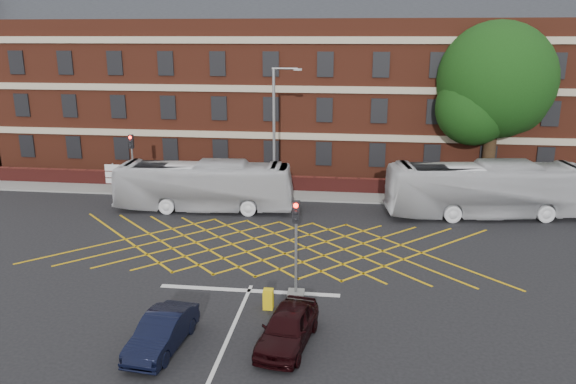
# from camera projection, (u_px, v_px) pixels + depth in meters

# --- Properties ---
(ground) EXTENTS (120.00, 120.00, 0.00)m
(ground) POSITION_uv_depth(u_px,v_px,m) (262.00, 260.00, 28.02)
(ground) COLOR black
(ground) RESTS_ON ground
(victorian_building) EXTENTS (51.00, 12.17, 20.40)m
(victorian_building) POSITION_uv_depth(u_px,v_px,m) (309.00, 72.00, 46.89)
(victorian_building) COLOR #5F2718
(victorian_building) RESTS_ON ground
(boundary_wall) EXTENTS (56.00, 0.50, 1.10)m
(boundary_wall) POSITION_uv_depth(u_px,v_px,m) (293.00, 184.00, 40.29)
(boundary_wall) COLOR #521916
(boundary_wall) RESTS_ON ground
(far_pavement) EXTENTS (60.00, 3.00, 0.12)m
(far_pavement) POSITION_uv_depth(u_px,v_px,m) (291.00, 194.00, 39.47)
(far_pavement) COLOR slate
(far_pavement) RESTS_ON ground
(box_junction_hatching) EXTENTS (8.22, 8.22, 0.02)m
(box_junction_hatching) POSITION_uv_depth(u_px,v_px,m) (269.00, 246.00, 29.93)
(box_junction_hatching) COLOR #CC990C
(box_junction_hatching) RESTS_ON ground
(stop_line) EXTENTS (8.00, 0.30, 0.02)m
(stop_line) POSITION_uv_depth(u_px,v_px,m) (249.00, 291.00, 24.67)
(stop_line) COLOR silver
(stop_line) RESTS_ON ground
(centre_line) EXTENTS (0.15, 14.00, 0.02)m
(centre_line) POSITION_uv_depth(u_px,v_px,m) (211.00, 377.00, 18.46)
(centre_line) COLOR silver
(centre_line) RESTS_ON ground
(bus_left) EXTENTS (11.43, 3.18, 3.15)m
(bus_left) POSITION_uv_depth(u_px,v_px,m) (204.00, 186.00, 35.77)
(bus_left) COLOR silver
(bus_left) RESTS_ON ground
(bus_right) EXTENTS (12.51, 4.45, 3.41)m
(bus_right) POSITION_uv_depth(u_px,v_px,m) (487.00, 190.00, 34.41)
(bus_right) COLOR #BCBDC1
(bus_right) RESTS_ON ground
(car_navy) EXTENTS (1.73, 3.99, 1.28)m
(car_navy) POSITION_uv_depth(u_px,v_px,m) (162.00, 332.00, 20.01)
(car_navy) COLOR black
(car_navy) RESTS_ON ground
(car_maroon) EXTENTS (2.24, 4.26, 1.38)m
(car_maroon) POSITION_uv_depth(u_px,v_px,m) (288.00, 327.00, 20.22)
(car_maroon) COLOR black
(car_maroon) RESTS_ON ground
(deciduous_tree) EXTENTS (8.23, 8.15, 11.90)m
(deciduous_tree) POSITION_uv_depth(u_px,v_px,m) (495.00, 88.00, 39.23)
(deciduous_tree) COLOR black
(deciduous_tree) RESTS_ON ground
(traffic_light_near) EXTENTS (0.70, 0.70, 4.27)m
(traffic_light_near) POSITION_uv_depth(u_px,v_px,m) (296.00, 258.00, 23.72)
(traffic_light_near) COLOR slate
(traffic_light_near) RESTS_ON ground
(traffic_light_far) EXTENTS (0.70, 0.70, 4.27)m
(traffic_light_far) POSITION_uv_depth(u_px,v_px,m) (133.00, 171.00, 39.00)
(traffic_light_far) COLOR slate
(traffic_light_far) RESTS_ON ground
(street_lamp) EXTENTS (2.25, 1.00, 8.93)m
(street_lamp) POSITION_uv_depth(u_px,v_px,m) (275.00, 160.00, 36.09)
(street_lamp) COLOR slate
(street_lamp) RESTS_ON ground
(direction_signs) EXTENTS (1.10, 0.16, 2.20)m
(direction_signs) POSITION_uv_depth(u_px,v_px,m) (113.00, 175.00, 39.39)
(direction_signs) COLOR gray
(direction_signs) RESTS_ON ground
(utility_cabinet) EXTENTS (0.40, 0.37, 0.85)m
(utility_cabinet) POSITION_uv_depth(u_px,v_px,m) (268.00, 299.00, 22.97)
(utility_cabinet) COLOR #DCB80C
(utility_cabinet) RESTS_ON ground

